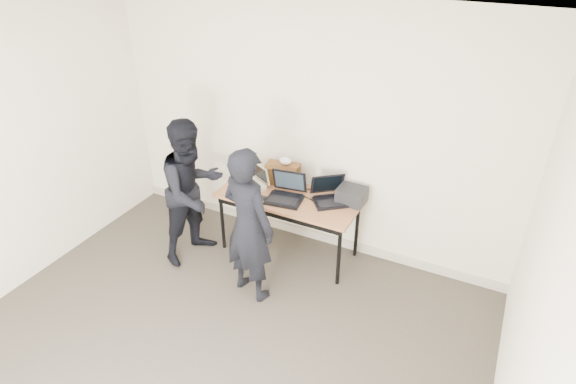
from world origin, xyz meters
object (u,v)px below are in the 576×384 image
Objects in this scene: laptop_beige at (252,183)px; person_typist at (248,225)px; desk at (288,202)px; equipment_box at (352,195)px; person_observer at (193,191)px; laptop_right at (330,195)px; laptop_center at (286,193)px; leather_satchel at (283,173)px.

person_typist is (0.40, -0.76, 0.02)m from laptop_beige.
equipment_box reaches higher than desk.
desk is 0.95× the size of person_observer.
desk is 0.46m from laptop_beige.
person_typist reaches higher than laptop_right.
desk is at bearing 158.70° from laptop_right.
desk is 1.01m from person_observer.
desk is 3.10× the size of laptop_right.
leather_satchel is (-0.17, 0.26, 0.06)m from laptop_center.
laptop_right is at bearing 13.19° from laptop_center.
person_observer is at bearing -4.44° from person_typist.
laptop_right is (0.42, 0.16, -0.00)m from laptop_center.
laptop_right reaches higher than desk.
laptop_center reaches higher than equipment_box.
laptop_center is 0.84× the size of laptop_right.
laptop_beige is 0.87m from laptop_right.
laptop_center is at bearing -160.39° from equipment_box.
laptop_beige is at bearing -150.81° from leather_satchel.
leather_satchel is 0.24× the size of person_typist.
leather_satchel is at bearing -31.91° from person_observer.
laptop_right is at bearing -162.76° from equipment_box.
person_typist is at bearing -101.05° from laptop_center.
laptop_center is at bearing -65.67° from leather_satchel.
desk is 0.67m from equipment_box.
person_observer is (-1.31, -0.57, 0.01)m from laptop_right.
laptop_right is 0.98m from person_typist.
desk is 0.75m from person_typist.
laptop_beige is 1.05× the size of leather_satchel.
laptop_right reaches higher than laptop_beige.
leather_satchel is 0.98m from person_observer.
person_observer is at bearing -145.61° from leather_satchel.
desk is 0.95× the size of person_typist.
leather_satchel is (0.27, 0.21, 0.08)m from laptop_beige.
laptop_center is 0.32m from leather_satchel.
desk is at bearing -48.67° from person_observer.
person_typist is at bearing -34.51° from laptop_beige.
laptop_right is 0.22m from equipment_box.
laptop_center is 0.71m from person_typist.
laptop_beige is 0.86m from person_typist.
laptop_center is 0.98m from person_observer.
person_observer reaches higher than laptop_beige.
laptop_right is at bearing -18.51° from leather_satchel.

